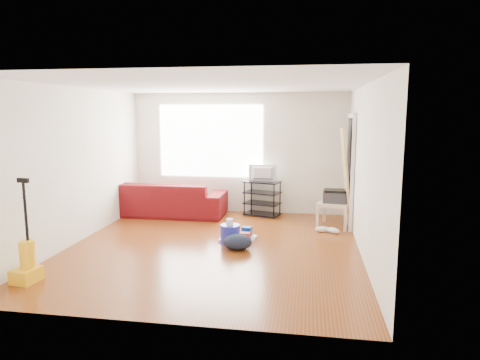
% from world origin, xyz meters
% --- Properties ---
extents(room, '(4.51, 5.01, 2.51)m').
position_xyz_m(room, '(0.07, 0.15, 1.25)').
color(room, '#622E07').
rests_on(room, ground).
extents(sofa, '(2.38, 0.93, 0.69)m').
position_xyz_m(sofa, '(-1.41, 1.95, 0.00)').
color(sofa, '#530D0B').
rests_on(sofa, ground).
extents(tv_stand, '(0.80, 0.59, 0.71)m').
position_xyz_m(tv_stand, '(0.53, 2.22, 0.36)').
color(tv_stand, black).
rests_on(tv_stand, ground).
extents(tv, '(0.57, 0.08, 0.33)m').
position_xyz_m(tv, '(0.53, 2.22, 0.88)').
color(tv, black).
rests_on(tv, tv_stand).
extents(side_table, '(0.70, 0.70, 0.46)m').
position_xyz_m(side_table, '(1.95, 1.56, 0.39)').
color(side_table, '#CAAD88').
rests_on(side_table, ground).
extents(printer, '(0.45, 0.35, 0.23)m').
position_xyz_m(printer, '(1.95, 1.56, 0.57)').
color(printer, '#2A2830').
rests_on(printer, side_table).
extents(bucket, '(0.33, 0.33, 0.31)m').
position_xyz_m(bucket, '(0.23, 0.21, 0.00)').
color(bucket, '#2227B0').
rests_on(bucket, ground).
extents(toilet_paper, '(0.11, 0.11, 0.10)m').
position_xyz_m(toilet_paper, '(0.23, 0.19, 0.21)').
color(toilet_paper, silver).
rests_on(toilet_paper, bucket).
extents(cleaning_tray, '(0.60, 0.50, 0.20)m').
position_xyz_m(cleaning_tray, '(0.34, 0.46, 0.06)').
color(cleaning_tray, silver).
rests_on(cleaning_tray, ground).
extents(backpack, '(0.48, 0.40, 0.24)m').
position_xyz_m(backpack, '(0.40, -0.06, 0.00)').
color(backpack, black).
rests_on(backpack, ground).
extents(sneakers, '(0.45, 0.23, 0.10)m').
position_xyz_m(sneakers, '(1.81, 1.11, 0.05)').
color(sneakers, silver).
rests_on(sneakers, ground).
extents(vacuum, '(0.31, 0.35, 1.30)m').
position_xyz_m(vacuum, '(-2.00, -1.72, 0.24)').
color(vacuum, '#F3AF15').
rests_on(vacuum, ground).
extents(door_panel, '(0.23, 0.73, 1.82)m').
position_xyz_m(door_panel, '(2.13, 1.64, 0.00)').
color(door_panel, tan).
rests_on(door_panel, ground).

